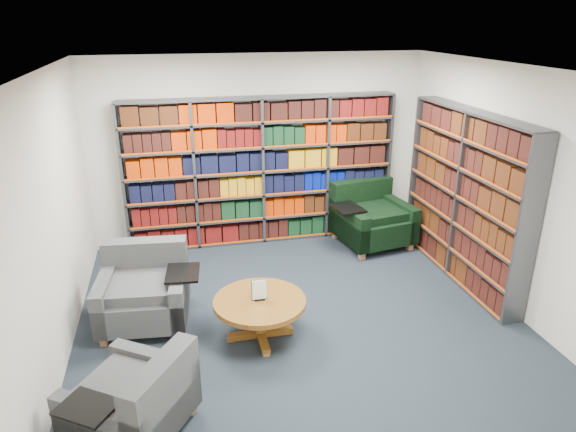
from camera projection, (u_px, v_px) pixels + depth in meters
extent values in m
cube|color=black|center=(300.00, 318.00, 5.98)|extent=(5.00, 5.00, 0.01)
cube|color=white|center=(302.00, 69.00, 4.95)|extent=(5.00, 5.00, 0.01)
cube|color=silver|center=(259.00, 150.00, 7.74)|extent=(5.00, 0.01, 2.80)
cube|color=silver|center=(401.00, 340.00, 3.19)|extent=(5.00, 0.01, 2.80)
cube|color=silver|center=(49.00, 226.00, 4.94)|extent=(0.01, 5.00, 2.80)
cube|color=silver|center=(508.00, 189.00, 5.99)|extent=(0.01, 5.00, 2.80)
cube|color=#47494F|center=(262.00, 172.00, 7.70)|extent=(4.00, 0.28, 2.20)
cube|color=silver|center=(260.00, 169.00, 7.82)|extent=(4.00, 0.02, 2.20)
cube|color=#D84C0A|center=(263.00, 174.00, 7.58)|extent=(4.00, 0.01, 2.20)
cube|color=#550D0B|center=(263.00, 228.00, 8.03)|extent=(3.88, 0.21, 0.29)
cube|color=#550D0B|center=(262.00, 206.00, 7.90)|extent=(3.88, 0.21, 0.29)
cube|color=black|center=(262.00, 184.00, 7.77)|extent=(3.88, 0.21, 0.29)
cube|color=#B22900|center=(262.00, 160.00, 7.63)|extent=(3.88, 0.21, 0.29)
cube|color=black|center=(261.00, 136.00, 7.50)|extent=(3.88, 0.21, 0.29)
cube|color=#3C1A09|center=(261.00, 111.00, 7.37)|extent=(3.88, 0.21, 0.29)
cube|color=#47494F|center=(464.00, 197.00, 6.61)|extent=(0.28, 2.50, 2.20)
cube|color=silver|center=(474.00, 197.00, 6.64)|extent=(0.02, 2.50, 2.20)
cube|color=#D84C0A|center=(455.00, 198.00, 6.59)|extent=(0.02, 2.50, 2.20)
cube|color=black|center=(456.00, 262.00, 6.95)|extent=(0.21, 2.38, 0.29)
cube|color=#3C1A09|center=(459.00, 237.00, 6.82)|extent=(0.21, 2.38, 0.29)
cube|color=black|center=(463.00, 211.00, 6.68)|extent=(0.21, 2.38, 0.29)
cube|color=#3C1A09|center=(466.00, 184.00, 6.55)|extent=(0.21, 2.38, 0.29)
cube|color=#3C1A09|center=(470.00, 156.00, 6.41)|extent=(0.21, 2.38, 0.29)
cube|color=black|center=(474.00, 127.00, 6.28)|extent=(0.21, 2.38, 0.29)
cube|color=#0A1936|center=(144.00, 301.00, 5.79)|extent=(1.05, 1.05, 0.34)
cube|color=#0A1936|center=(147.00, 270.00, 6.06)|extent=(0.97, 0.31, 0.76)
cube|color=#0A1936|center=(107.00, 297.00, 5.72)|extent=(0.25, 0.96, 0.51)
cube|color=#0A1936|center=(180.00, 293.00, 5.81)|extent=(0.25, 0.96, 0.51)
cube|color=black|center=(183.00, 273.00, 5.67)|extent=(0.41, 0.50, 0.03)
cube|color=#9C633F|center=(104.00, 341.00, 5.47)|extent=(0.08, 0.08, 0.11)
cube|color=#9C633F|center=(179.00, 336.00, 5.56)|extent=(0.08, 0.08, 0.11)
cube|color=#9C633F|center=(118.00, 303.00, 6.19)|extent=(0.08, 0.08, 0.11)
cube|color=#9C633F|center=(183.00, 299.00, 6.28)|extent=(0.08, 0.08, 0.11)
cube|color=black|center=(373.00, 226.00, 7.83)|extent=(1.16, 1.16, 0.36)
cube|color=black|center=(360.00, 204.00, 8.09)|extent=(1.03, 0.39, 0.81)
cube|color=black|center=(348.00, 225.00, 7.65)|extent=(0.32, 1.02, 0.54)
cube|color=black|center=(397.00, 217.00, 7.95)|extent=(0.32, 1.02, 0.54)
cube|color=black|center=(348.00, 208.00, 7.47)|extent=(0.46, 0.55, 0.03)
cube|color=#9C633F|center=(362.00, 255.00, 7.41)|extent=(0.09, 0.09, 0.11)
cube|color=#9C633F|center=(410.00, 246.00, 7.71)|extent=(0.09, 0.09, 0.11)
cube|color=#9C633F|center=(335.00, 234.00, 8.13)|extent=(0.09, 0.09, 0.11)
cube|color=#9C633F|center=(380.00, 227.00, 8.42)|extent=(0.09, 0.09, 0.11)
cube|color=#0A1936|center=(131.00, 407.00, 4.27)|extent=(1.18, 1.18, 0.30)
cube|color=#0A1936|center=(163.00, 399.00, 4.10)|extent=(0.63, 0.81, 0.68)
cube|color=#0A1936|center=(155.00, 373.00, 4.56)|extent=(0.78, 0.59, 0.45)
cube|color=#0A1936|center=(101.00, 430.00, 3.94)|extent=(0.78, 0.59, 0.45)
cube|color=black|center=(87.00, 407.00, 3.82)|extent=(0.52, 0.50, 0.02)
cube|color=#9C633F|center=(126.00, 389.00, 4.77)|extent=(0.09, 0.09, 0.09)
cube|color=#9C633F|center=(191.00, 409.00, 4.53)|extent=(0.09, 0.09, 0.09)
cylinder|color=brown|center=(260.00, 302.00, 5.47)|extent=(0.99, 0.99, 0.06)
cylinder|color=brown|center=(260.00, 320.00, 5.55)|extent=(0.13, 0.13, 0.40)
cube|color=brown|center=(260.00, 333.00, 5.61)|extent=(0.72, 0.09, 0.07)
cube|color=brown|center=(260.00, 333.00, 5.61)|extent=(0.09, 0.72, 0.07)
cube|color=black|center=(260.00, 299.00, 5.45)|extent=(0.11, 0.06, 0.01)
cube|color=white|center=(259.00, 290.00, 5.41)|extent=(0.15, 0.01, 0.22)
cube|color=#145926|center=(259.00, 289.00, 5.42)|extent=(0.17, 0.00, 0.24)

